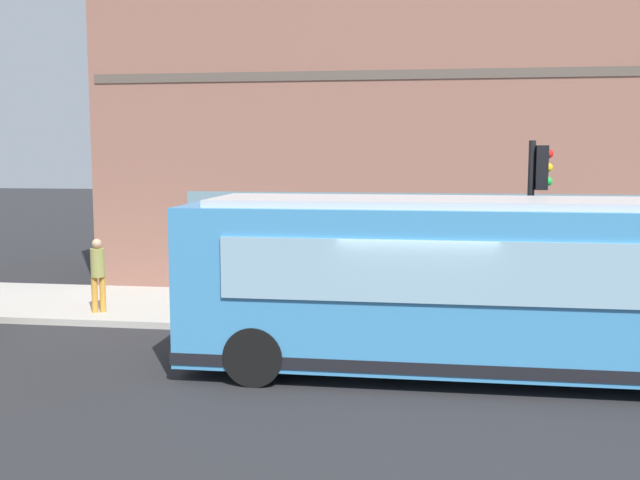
% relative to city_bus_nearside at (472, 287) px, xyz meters
% --- Properties ---
extents(ground, '(120.00, 120.00, 0.00)m').
position_rel_city_bus_nearside_xyz_m(ground, '(-0.24, 0.93, -1.55)').
color(ground, '#262628').
extents(sidewalk_curb, '(4.12, 40.00, 0.15)m').
position_rel_city_bus_nearside_xyz_m(sidewalk_curb, '(4.42, 0.93, -1.48)').
color(sidewalk_curb, '#B2ADA3').
rests_on(sidewalk_curb, ground).
extents(building_corner, '(7.67, 18.03, 10.57)m').
position_rel_city_bus_nearside_xyz_m(building_corner, '(10.29, 0.93, 3.72)').
color(building_corner, '#8C5B4C').
rests_on(building_corner, ground).
extents(city_bus_nearside, '(2.63, 10.05, 3.07)m').
position_rel_city_bus_nearside_xyz_m(city_bus_nearside, '(0.00, 0.00, 0.00)').
color(city_bus_nearside, '#3F8CC6').
rests_on(city_bus_nearside, ground).
extents(traffic_light_near_corner, '(0.32, 0.49, 3.94)m').
position_rel_city_bus_nearside_xyz_m(traffic_light_near_corner, '(2.81, -1.43, 1.34)').
color(traffic_light_near_corner, black).
rests_on(traffic_light_near_corner, sidewalk_curb).
extents(pedestrian_walking_along_curb, '(0.32, 0.32, 1.72)m').
position_rel_city_bus_nearside_xyz_m(pedestrian_walking_along_curb, '(3.91, 1.97, -0.41)').
color(pedestrian_walking_along_curb, '#3359A5').
rests_on(pedestrian_walking_along_curb, sidewalk_curb).
extents(pedestrian_near_building_entrance, '(0.32, 0.32, 1.72)m').
position_rel_city_bus_nearside_xyz_m(pedestrian_near_building_entrance, '(3.17, 8.31, -0.41)').
color(pedestrian_near_building_entrance, gold).
rests_on(pedestrian_near_building_entrance, sidewalk_curb).
extents(newspaper_vending_box, '(0.44, 0.43, 0.90)m').
position_rel_city_bus_nearside_xyz_m(newspaper_vending_box, '(3.48, 3.98, -0.95)').
color(newspaper_vending_box, '#263F99').
rests_on(newspaper_vending_box, sidewalk_curb).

